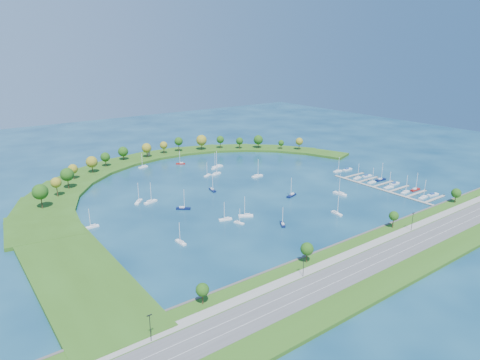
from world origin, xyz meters
TOP-DOWN VIEW (x-y plane):
  - ground at (0.00, 0.00)m, footprint 700.00×700.00m
  - south_shoreline at (0.03, -122.88)m, footprint 420.00×43.10m
  - breakwater at (-46.33, 48.72)m, footprint 286.74×247.64m
  - breakwater_trees at (-18.24, 87.34)m, footprint 239.18×90.01m
  - harbor_tower at (-14.43, 115.60)m, footprint 2.60×2.60m
  - dock_system at (85.30, -61.00)m, footprint 24.28×82.00m
  - moored_boat_0 at (-74.96, -53.05)m, footprint 2.57×7.74m
  - moored_boat_1 at (-68.18, 14.79)m, footprint 7.73×8.22m
  - moored_boat_2 at (18.66, 54.89)m, footprint 9.41×2.73m
  - moored_boat_3 at (-62.27, 9.97)m, footprint 9.58×5.18m
  - moored_boat_4 at (-17.53, 6.53)m, footprint 3.81×8.50m
  - moored_boat_5 at (-36.29, -50.12)m, footprint 3.67×6.40m
  - moored_boat_6 at (-1.68, 38.11)m, footprint 7.64×5.29m
  - moored_boat_7 at (-50.85, -12.22)m, footprint 8.32×7.32m
  - moored_boat_8 at (-1.48, 80.98)m, footprint 7.62×6.34m
  - moored_boat_9 at (18.66, -73.32)m, footprint 2.98×7.99m
  - moored_boat_10 at (-31.49, 90.01)m, footprint 8.39×3.59m
  - moored_boat_11 at (-104.93, -6.81)m, footprint 7.71×2.29m
  - moored_boat_12 at (27.69, 13.68)m, footprint 9.47×2.87m
  - moored_boat_13 at (15.12, 52.50)m, footprint 9.40×6.33m
  - moored_boat_14 at (-27.04, -44.36)m, footprint 8.54×6.48m
  - moored_boat_15 at (-39.71, -41.68)m, footprint 7.96×4.09m
  - moored_boat_16 at (47.22, -51.14)m, footprint 3.39×9.88m
  - moored_boat_17 at (18.75, -34.13)m, footprint 9.29×5.07m
  - moored_boat_18 at (5.87, 37.57)m, footprint 9.17×4.86m
  - moored_boat_19 at (-18.09, -66.48)m, footprint 5.59×7.18m
  - docked_boat_0 at (85.51, -88.36)m, footprint 8.71×3.24m
  - docked_boat_1 at (95.97, -89.09)m, footprint 9.18×3.63m
  - docked_boat_2 at (85.51, -75.21)m, footprint 8.65×3.25m
  - docked_boat_3 at (96.01, -76.14)m, footprint 8.47×2.41m
  - docked_boat_4 at (85.52, -62.01)m, footprint 8.28×3.32m
  - docked_boat_5 at (95.97, -59.79)m, footprint 8.95×2.74m
  - docked_boat_6 at (85.53, -47.84)m, footprint 7.82×2.28m
  - docked_boat_7 at (96.00, -47.81)m, footprint 9.33×3.14m
  - docked_boat_8 at (85.52, -34.76)m, footprint 8.07×2.91m
  - docked_boat_9 at (95.98, -35.39)m, footprint 8.55×3.28m
  - docked_boat_10 at (87.92, -13.50)m, footprint 8.22×2.61m
  - docked_boat_11 at (97.87, -14.81)m, footprint 9.22×2.83m

SIDE VIEW (x-z plane):
  - ground at x=0.00m, z-range 0.00..0.00m
  - dock_system at x=85.30m, z-range -0.45..1.15m
  - docked_boat_9 at x=95.98m, z-range -0.23..1.47m
  - docked_boat_5 at x=95.97m, z-range -0.24..1.57m
  - docked_boat_1 at x=95.97m, z-range -0.24..1.58m
  - docked_boat_11 at x=97.87m, z-range -0.25..1.62m
  - moored_boat_5 at x=-36.29m, z-range -3.70..5.38m
  - moored_boat_19 at x=-18.09m, z-range -4.44..6.18m
  - moored_boat_6 at x=-1.68m, z-range -4.64..6.40m
  - moored_boat_0 at x=-74.96m, z-range -4.72..6.49m
  - moored_boat_15 at x=-39.71m, z-range -4.75..6.52m
  - moored_boat_11 at x=-104.93m, z-range -4.75..6.52m
  - docked_boat_6 at x=85.53m, z-range -4.84..6.62m
  - moored_boat_9 at x=18.66m, z-range -4.85..6.63m
  - moored_boat_8 at x=-1.48m, z-range -4.85..6.64m
  - docked_boat_8 at x=85.52m, z-range -4.91..6.70m
  - docked_boat_4 at x=85.52m, z-range -5.02..6.82m
  - moored_boat_10 at x=-31.49m, z-range -5.07..6.88m
  - docked_boat_10 at x=87.92m, z-range -5.07..6.88m
  - moored_boat_4 at x=-17.53m, z-range -5.13..6.94m
  - docked_boat_2 at x=85.51m, z-range -5.29..7.13m
  - docked_boat_3 at x=96.01m, z-range -5.30..7.13m
  - docked_boat_0 at x=85.51m, z-range -5.33..7.18m
  - moored_boat_14 at x=-27.04m, z-range -5.35..7.20m
  - moored_boat_7 at x=-50.85m, z-range -5.46..7.32m
  - moored_boat_1 at x=-68.18m, z-range -5.55..7.42m
  - moored_boat_18 at x=5.87m, z-range -5.55..7.42m
  - moored_boat_17 at x=18.75m, z-range -5.64..7.52m
  - docked_boat_7 at x=96.00m, z-range -5.80..7.71m
  - moored_boat_13 at x=15.12m, z-range -5.80..7.71m
  - moored_boat_3 at x=-62.27m, z-range -5.83..7.74m
  - moored_boat_2 at x=18.66m, z-range -5.93..7.85m
  - moored_boat_12 at x=27.69m, z-range -5.95..7.88m
  - moored_boat_16 at x=47.22m, z-range -6.16..8.12m
  - breakwater at x=-46.33m, z-range -0.01..1.99m
  - south_shoreline at x=0.03m, z-range -4.80..6.80m
  - harbor_tower at x=-14.43m, z-range 2.05..6.04m
  - breakwater_trees at x=-18.24m, z-range 3.10..18.39m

